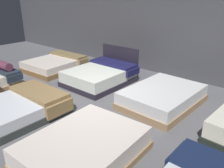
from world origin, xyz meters
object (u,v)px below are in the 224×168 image
at_px(bed_4, 55,64).
at_px(bed_5, 101,75).
at_px(bed_1, 16,109).
at_px(bed_6, 162,97).
at_px(bed_2, 84,148).

xyz_separation_m(bed_4, bed_5, (2.20, 0.10, 0.05)).
bearing_deg(bed_1, bed_6, 50.98).
xyz_separation_m(bed_4, bed_6, (4.43, -0.04, 0.01)).
distance_m(bed_5, bed_6, 2.23).
bearing_deg(bed_6, bed_2, -87.60).
relative_size(bed_5, bed_6, 0.95).
distance_m(bed_2, bed_5, 3.61).
bearing_deg(bed_5, bed_4, -177.52).
relative_size(bed_1, bed_2, 1.01).
bearing_deg(bed_2, bed_1, 177.57).
distance_m(bed_4, bed_6, 4.43).
height_order(bed_4, bed_5, bed_5).
distance_m(bed_1, bed_2, 2.20).
distance_m(bed_2, bed_4, 5.21).
distance_m(bed_1, bed_5, 2.84).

